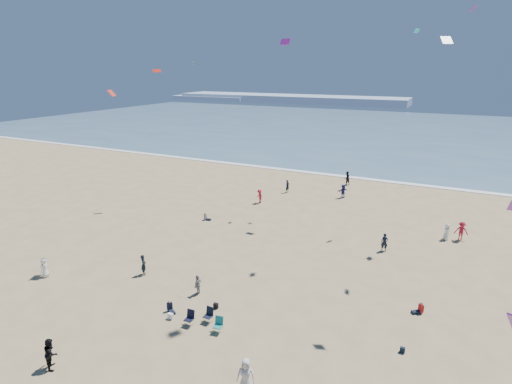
% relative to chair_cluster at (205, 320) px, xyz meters
% --- Properties ---
extents(ground, '(220.00, 220.00, 0.00)m').
position_rel_chair_cluster_xyz_m(ground, '(0.19, -5.16, -0.50)').
color(ground, tan).
rests_on(ground, ground).
extents(ocean, '(220.00, 100.00, 0.06)m').
position_rel_chair_cluster_xyz_m(ocean, '(0.19, 89.84, -0.47)').
color(ocean, '#476B84').
rests_on(ocean, ground).
extents(surf_line, '(220.00, 1.20, 0.08)m').
position_rel_chair_cluster_xyz_m(surf_line, '(0.19, 39.84, -0.46)').
color(surf_line, white).
rests_on(surf_line, ground).
extents(headland_far, '(110.00, 20.00, 3.20)m').
position_rel_chair_cluster_xyz_m(headland_far, '(-59.81, 164.84, 1.10)').
color(headland_far, '#7A8EA8').
rests_on(headland_far, ground).
extents(headland_near, '(40.00, 14.00, 2.00)m').
position_rel_chair_cluster_xyz_m(headland_near, '(-99.81, 159.84, 0.50)').
color(headland_near, '#7A8EA8').
rests_on(headland_near, ground).
extents(standing_flyers, '(35.31, 48.30, 1.92)m').
position_rel_chair_cluster_xyz_m(standing_flyers, '(3.38, 12.22, 0.36)').
color(standing_flyers, black).
rests_on(standing_flyers, ground).
extents(seated_group, '(23.13, 27.91, 0.84)m').
position_rel_chair_cluster_xyz_m(seated_group, '(1.55, 0.82, -0.08)').
color(seated_group, white).
rests_on(seated_group, ground).
extents(chair_cluster, '(2.66, 1.43, 1.00)m').
position_rel_chair_cluster_xyz_m(chair_cluster, '(0.00, 0.00, 0.00)').
color(chair_cluster, black).
rests_on(chair_cluster, ground).
extents(white_tote, '(0.35, 0.20, 0.40)m').
position_rel_chair_cluster_xyz_m(white_tote, '(-2.46, -0.29, -0.30)').
color(white_tote, white).
rests_on(white_tote, ground).
extents(black_backpack, '(0.30, 0.22, 0.38)m').
position_rel_chair_cluster_xyz_m(black_backpack, '(-0.45, 2.03, -0.31)').
color(black_backpack, black).
rests_on(black_backpack, ground).
extents(navy_bag, '(0.28, 0.18, 0.34)m').
position_rel_chair_cluster_xyz_m(navy_bag, '(11.46, 2.95, -0.33)').
color(navy_bag, black).
rests_on(navy_bag, ground).
extents(kites_aloft, '(44.46, 36.80, 27.99)m').
position_rel_chair_cluster_xyz_m(kites_aloft, '(10.71, 7.92, 14.45)').
color(kites_aloft, '#FF360D').
rests_on(kites_aloft, ground).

